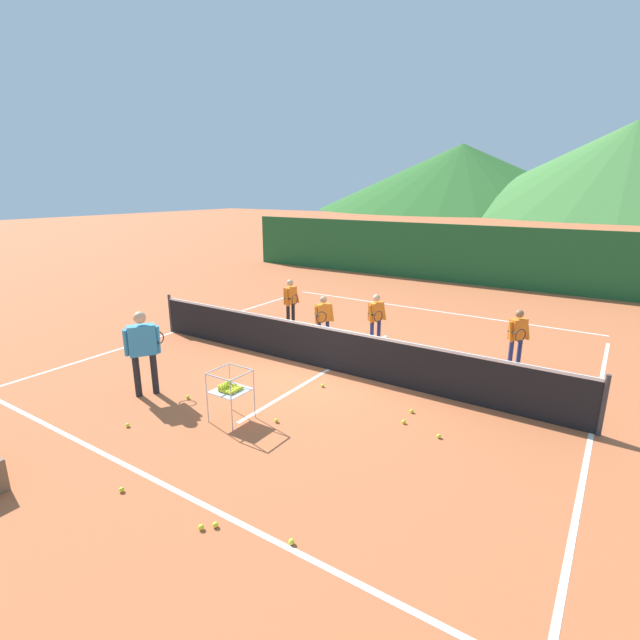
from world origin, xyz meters
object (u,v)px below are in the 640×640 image
object	(u,v)px
student_0	(291,299)
instructor	(143,346)
tennis_net	(329,348)
tennis_ball_10	(439,436)
tennis_ball_8	(128,425)
tennis_ball_5	(188,397)
tennis_ball_3	(323,385)
tennis_ball_9	(291,542)
student_1	(323,316)
tennis_ball_4	(412,411)
tennis_ball_0	(276,421)
tennis_ball_1	(122,490)
student_2	(376,315)
tennis_ball_7	(404,422)
tennis_ball_6	(215,525)
student_3	(518,333)
tennis_ball_2	(201,527)
ball_cart	(230,388)

from	to	relation	value
student_0	instructor	bearing A→B (deg)	-85.34
tennis_net	tennis_ball_10	distance (m)	3.42
tennis_ball_8	tennis_ball_5	bearing A→B (deg)	89.84
tennis_ball_3	tennis_ball_5	xyz separation A→B (m)	(-1.85, -1.86, 0.00)
tennis_ball_10	tennis_ball_3	bearing A→B (deg)	166.19
instructor	tennis_ball_9	world-z (taller)	instructor
student_1	tennis_ball_4	distance (m)	4.12
tennis_ball_0	tennis_ball_1	world-z (taller)	same
tennis_net	tennis_ball_4	xyz separation A→B (m)	(2.33, -0.93, -0.47)
tennis_ball_1	tennis_ball_5	size ratio (longest dim) A/B	1.00
tennis_ball_0	tennis_ball_3	size ratio (longest dim) A/B	1.00
tennis_ball_1	tennis_ball_8	bearing A→B (deg)	142.62
student_2	tennis_ball_7	xyz separation A→B (m)	(2.29, -3.47, -0.75)
tennis_ball_9	student_1	bearing A→B (deg)	119.89
tennis_net	tennis_ball_6	bearing A→B (deg)	-72.84
student_1	student_3	xyz separation A→B (m)	(4.40, 1.07, 0.03)
instructor	tennis_ball_8	xyz separation A→B (m)	(0.80, -1.01, -0.97)
tennis_net	tennis_ball_8	bearing A→B (deg)	-109.94
tennis_ball_2	tennis_ball_9	distance (m)	1.10
tennis_ball_4	tennis_ball_9	xyz separation A→B (m)	(0.11, -3.74, 0.00)
student_2	student_3	bearing A→B (deg)	5.63
student_0	tennis_ball_9	distance (m)	8.62
tennis_ball_0	tennis_ball_2	xyz separation A→B (m)	(0.88, -2.53, 0.00)
tennis_ball_0	tennis_ball_6	distance (m)	2.61
instructor	tennis_ball_4	world-z (taller)	instructor
student_1	tennis_ball_8	size ratio (longest dim) A/B	18.69
student_1	student_0	bearing A→B (deg)	152.57
ball_cart	tennis_ball_3	bearing A→B (deg)	73.98
student_3	tennis_ball_7	size ratio (longest dim) A/B	19.33
ball_cart	tennis_ball_9	size ratio (longest dim) A/B	13.22
student_3	tennis_ball_0	world-z (taller)	student_3
ball_cart	tennis_ball_1	world-z (taller)	ball_cart
tennis_ball_2	tennis_net	bearing A→B (deg)	105.62
student_3	tennis_ball_0	distance (m)	5.76
tennis_ball_5	tennis_ball_6	size ratio (longest dim) A/B	1.00
instructor	tennis_ball_4	bearing A→B (deg)	24.35
tennis_ball_8	tennis_ball_9	world-z (taller)	same
instructor	student_1	xyz separation A→B (m)	(1.24, 4.36, -0.23)
student_2	student_3	world-z (taller)	student_3
tennis_ball_0	tennis_ball_8	size ratio (longest dim) A/B	1.00
tennis_ball_0	tennis_ball_9	world-z (taller)	same
tennis_ball_5	tennis_ball_8	world-z (taller)	same
tennis_ball_0	tennis_ball_7	world-z (taller)	same
student_1	tennis_ball_3	distance (m)	2.73
student_0	tennis_ball_3	xyz separation A→B (m)	(3.08, -3.08, -0.79)
student_1	tennis_ball_7	distance (m)	4.42
ball_cart	tennis_ball_7	bearing A→B (deg)	30.46
tennis_ball_1	student_0	bearing A→B (deg)	110.08
tennis_net	tennis_ball_4	world-z (taller)	tennis_net
student_2	tennis_ball_10	world-z (taller)	student_2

